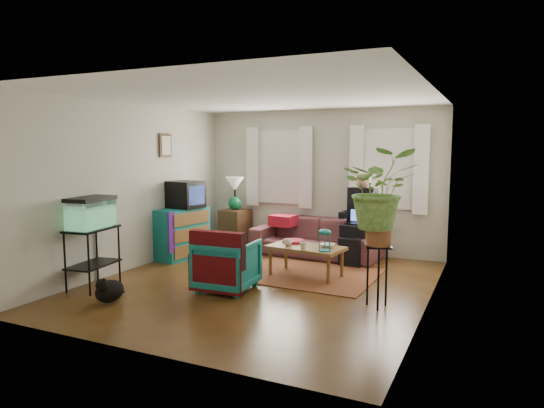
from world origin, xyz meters
The scene contains 31 objects.
floor centered at (0.00, 0.00, 0.00)m, with size 4.50×5.00×0.01m, color #4F2B14.
ceiling centered at (0.00, 0.00, 2.60)m, with size 4.50×5.00×0.01m, color white.
wall_back centered at (0.00, 2.50, 1.30)m, with size 4.50×0.01×2.60m, color silver.
wall_front centered at (0.00, -2.50, 1.30)m, with size 4.50×0.01×2.60m, color silver.
wall_left centered at (-2.25, 0.00, 1.30)m, with size 0.01×5.00×2.60m, color silver.
wall_right centered at (2.25, 0.00, 1.30)m, with size 0.01×5.00×2.60m, color silver.
window_left centered at (-0.80, 2.48, 1.55)m, with size 1.08×0.04×1.38m, color white.
window_right centered at (1.25, 2.48, 1.55)m, with size 1.08×0.04×1.38m, color white.
curtains_left centered at (-0.80, 2.40, 1.55)m, with size 1.36×0.06×1.50m, color white.
curtains_right centered at (1.25, 2.40, 1.55)m, with size 1.36×0.06×1.50m, color white.
picture_frame centered at (-2.21, 0.85, 1.95)m, with size 0.04×0.32×0.40m, color #3D2616.
area_rug centered at (0.42, 0.76, 0.01)m, with size 2.00×1.60×0.01m, color maroon.
sofa centered at (0.08, 2.05, 0.44)m, with size 2.27×0.89×0.89m, color brown.
seated_person centered at (0.90, 1.98, 0.68)m, with size 0.57×0.70×1.35m, color black, non-canonical shape.
side_table centered at (-1.65, 2.24, 0.36)m, with size 0.49×0.49×0.71m, color #3C2116.
table_lamp centered at (-1.65, 2.24, 1.02)m, with size 0.37×0.37×0.65m, color white, non-canonical shape.
dresser centered at (-1.99, 0.94, 0.44)m, with size 0.48×0.97×0.87m, color #105364.
crt_tv centered at (-1.96, 1.03, 1.10)m, with size 0.53×0.48×0.47m, color black.
aquarium_stand centered at (-2.00, -1.10, 0.42)m, with size 0.42×0.74×0.83m, color black.
aquarium centered at (-2.00, -1.10, 1.05)m, with size 0.37×0.68×0.44m, color #7FD899.
black_cat centered at (-1.34, -1.50, 0.18)m, with size 0.27×0.42×0.36m, color black.
armchair centered at (-0.30, -0.40, 0.38)m, with size 0.73×0.69×0.75m, color #136F75.
serape_throw centered at (-0.28, -0.69, 0.53)m, with size 0.76×0.17×0.62m, color #9E0A0A.
coffee_table centered at (0.42, 0.69, 0.23)m, with size 1.10×0.60×0.46m, color brown.
cup_a centered at (0.16, 0.63, 0.51)m, with size 0.12×0.12×0.10m, color white.
cup_b centered at (0.45, 0.51, 0.50)m, with size 0.10×0.10×0.09m, color beige.
bowl centered at (0.73, 0.75, 0.48)m, with size 0.22×0.22×0.05m, color white.
snack_tray centered at (0.14, 0.88, 0.48)m, with size 0.34×0.34×0.04m, color #B21414.
birdcage centered at (0.78, 0.49, 0.62)m, with size 0.18×0.18×0.32m, color #115B6B, non-canonical shape.
plant_stand centered at (1.71, -0.26, 0.38)m, with size 0.32×0.32×0.76m, color black.
potted_plant centered at (1.71, -0.26, 1.29)m, with size 0.87×0.75×0.96m, color #599947.
Camera 1 is at (2.95, -5.94, 1.92)m, focal length 32.00 mm.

